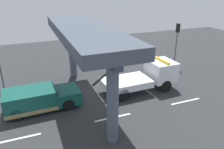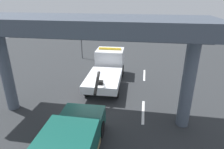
# 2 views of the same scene
# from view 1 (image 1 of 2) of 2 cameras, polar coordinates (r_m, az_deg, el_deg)

# --- Properties ---
(ground_plane) EXTENTS (60.00, 40.00, 0.10)m
(ground_plane) POSITION_cam_1_polar(r_m,az_deg,el_deg) (17.79, -3.34, -6.07)
(ground_plane) COLOR #2D3033
(lane_stripe_west) EXTENTS (2.60, 0.16, 0.01)m
(lane_stripe_west) POSITION_cam_1_polar(r_m,az_deg,el_deg) (14.66, -22.93, -14.86)
(lane_stripe_west) COLOR silver
(lane_stripe_west) RESTS_ON ground
(lane_stripe_mid) EXTENTS (2.60, 0.16, 0.01)m
(lane_stripe_mid) POSITION_cam_1_polar(r_m,az_deg,el_deg) (15.35, 0.25, -10.92)
(lane_stripe_mid) COLOR silver
(lane_stripe_mid) RESTS_ON ground
(lane_stripe_east) EXTENTS (2.60, 0.16, 0.01)m
(lane_stripe_east) POSITION_cam_1_polar(r_m,az_deg,el_deg) (18.13, 18.28, -6.52)
(lane_stripe_east) COLOR silver
(lane_stripe_east) RESTS_ON ground
(tow_truck_white) EXTENTS (7.28, 2.57, 2.46)m
(tow_truck_white) POSITION_cam_1_polar(r_m,az_deg,el_deg) (18.85, 8.89, -0.36)
(tow_truck_white) COLOR white
(tow_truck_white) RESTS_ON ground
(towed_van_green) EXTENTS (5.26, 2.35, 1.58)m
(towed_van_green) POSITION_cam_1_polar(r_m,az_deg,el_deg) (16.74, -18.19, -6.01)
(towed_van_green) COLOR #145147
(towed_van_green) RESTS_ON ground
(overpass_structure) EXTENTS (3.60, 12.20, 5.63)m
(overpass_structure) POSITION_cam_1_polar(r_m,az_deg,el_deg) (15.76, -6.79, 9.44)
(overpass_structure) COLOR #4C5666
(overpass_structure) RESTS_ON ground
(traffic_light_far) EXTENTS (0.39, 0.32, 4.52)m
(traffic_light_far) POSITION_cam_1_polar(r_m,az_deg,el_deg) (24.54, 16.35, 9.54)
(traffic_light_far) COLOR #515456
(traffic_light_far) RESTS_ON ground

